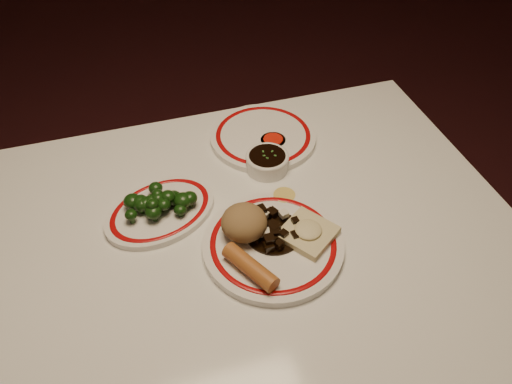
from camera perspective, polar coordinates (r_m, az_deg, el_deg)
The scene contains 12 objects.
dining_table at distance 1.14m, azimuth -1.51°, elevation -7.80°, with size 1.20×0.90×0.75m.
main_plate at distance 1.04m, azimuth 1.96°, elevation -6.02°, with size 0.35×0.35×0.02m.
rice_mound at distance 1.02m, azimuth -1.37°, elevation -3.50°, with size 0.10×0.10×0.07m, color olive.
spring_roll at distance 0.97m, azimuth -0.65°, elevation -8.56°, with size 0.03×0.03×0.13m, color #AA612A.
fried_wonton at distance 1.04m, azimuth 5.95°, elevation -4.61°, with size 0.14×0.14×0.03m.
stirfry_heap at distance 1.04m, azimuth 1.92°, elevation -4.25°, with size 0.12×0.12×0.03m.
broccoli_plate at distance 1.12m, azimuth -10.86°, elevation -2.13°, with size 0.31×0.29×0.02m.
broccoli_pile at distance 1.10m, azimuth -11.25°, elevation -1.11°, with size 0.16×0.11×0.05m.
soy_bowl at distance 1.20m, azimuth 1.28°, elevation 3.42°, with size 0.10×0.10×0.04m.
sweet_sour_dish at distance 1.28m, azimuth 1.97°, elevation 5.76°, with size 0.06×0.06×0.02m.
mustard_dish at distance 1.13m, azimuth 3.24°, elevation -0.66°, with size 0.06×0.06×0.02m.
far_plate at distance 1.30m, azimuth 0.82°, elevation 6.38°, with size 0.35×0.35×0.02m.
Camera 1 is at (-0.18, -0.67, 1.56)m, focal length 35.00 mm.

